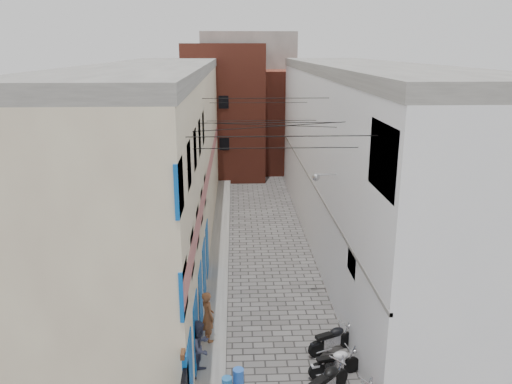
{
  "coord_description": "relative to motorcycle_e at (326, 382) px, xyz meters",
  "views": [
    {
      "loc": [
        -1.24,
        -10.73,
        9.7
      ],
      "look_at": [
        -0.24,
        12.37,
        3.0
      ],
      "focal_mm": 35.0,
      "sensor_mm": 36.0,
      "label": 1
    }
  ],
  "objects": [
    {
      "name": "plinth",
      "position": [
        -3.34,
        11.72,
        -0.44
      ],
      "size": [
        0.9,
        26.0,
        0.25
      ],
      "primitive_type": "cube",
      "color": "slate",
      "rests_on": "ground"
    },
    {
      "name": "building_left",
      "position": [
        -6.27,
        11.66,
        3.93
      ],
      "size": [
        5.1,
        27.0,
        9.0
      ],
      "color": "#C4B194",
      "rests_on": "ground"
    },
    {
      "name": "building_right",
      "position": [
        3.71,
        11.71,
        3.94
      ],
      "size": [
        5.94,
        26.0,
        9.0
      ],
      "color": "white",
      "rests_on": "ground"
    },
    {
      "name": "building_far_brick_left",
      "position": [
        -3.29,
        26.72,
        4.43
      ],
      "size": [
        6.0,
        6.0,
        10.0
      ],
      "primitive_type": "cube",
      "color": "brown",
      "rests_on": "ground"
    },
    {
      "name": "building_far_brick_right",
      "position": [
        1.71,
        28.72,
        3.43
      ],
      "size": [
        5.0,
        6.0,
        8.0
      ],
      "primitive_type": "cube",
      "color": "brown",
      "rests_on": "ground"
    },
    {
      "name": "building_far_concrete",
      "position": [
        -1.29,
        32.72,
        4.93
      ],
      "size": [
        8.0,
        5.0,
        11.0
      ],
      "primitive_type": "cube",
      "color": "slate",
      "rests_on": "ground"
    },
    {
      "name": "far_shopfront",
      "position": [
        -1.29,
        23.92,
        0.63
      ],
      "size": [
        2.0,
        0.3,
        2.4
      ],
      "primitive_type": "cube",
      "color": "black",
      "rests_on": "ground"
    },
    {
      "name": "overhead_wires",
      "position": [
        -1.29,
        6.36,
        6.56
      ],
      "size": [
        5.8,
        13.02,
        1.32
      ],
      "color": "black",
      "rests_on": "ground"
    },
    {
      "name": "motorcycle_e",
      "position": [
        0.0,
        0.0,
        0.0
      ],
      "size": [
        1.86,
        1.77,
        1.13
      ],
      "primitive_type": null,
      "rotation": [
        0.0,
        0.0,
        -0.83
      ],
      "color": "black",
      "rests_on": "ground"
    },
    {
      "name": "motorcycle_f",
      "position": [
        0.45,
        1.03,
        -0.08
      ],
      "size": [
        1.77,
        0.91,
        0.98
      ],
      "primitive_type": null,
      "rotation": [
        0.0,
        0.0,
        -1.34
      ],
      "color": "#BBBBC0",
      "rests_on": "ground"
    },
    {
      "name": "motorcycle_g",
      "position": [
        0.6,
        2.28,
        -0.05
      ],
      "size": [
        1.85,
        1.24,
        1.03
      ],
      "primitive_type": null,
      "rotation": [
        0.0,
        0.0,
        -1.15
      ],
      "color": "black",
      "rests_on": "ground"
    },
    {
      "name": "person_a",
      "position": [
        -3.49,
        2.78,
        0.56
      ],
      "size": [
        0.66,
        0.76,
        1.76
      ],
      "primitive_type": "imported",
      "rotation": [
        0.0,
        0.0,
        2.04
      ],
      "color": "brown",
      "rests_on": "plinth"
    },
    {
      "name": "person_b",
      "position": [
        -3.64,
        1.02,
        0.55
      ],
      "size": [
        0.98,
        1.05,
        1.74
      ],
      "primitive_type": "imported",
      "rotation": [
        0.0,
        0.0,
        1.09
      ],
      "color": "#34374E",
      "rests_on": "plinth"
    },
    {
      "name": "water_jug_far",
      "position": [
        -2.5,
        0.74,
        -0.31
      ],
      "size": [
        0.43,
        0.43,
        0.52
      ],
      "primitive_type": "cylinder",
      "rotation": [
        0.0,
        0.0,
        -0.35
      ],
      "color": "blue",
      "rests_on": "ground"
    }
  ]
}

